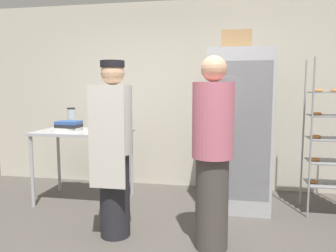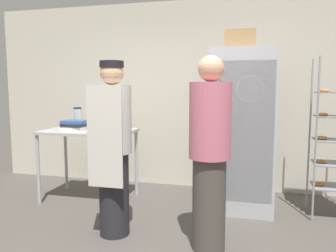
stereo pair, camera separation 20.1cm
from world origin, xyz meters
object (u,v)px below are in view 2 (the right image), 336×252
donut_box (119,127)px  person_baker (113,146)px  cardboard_storage_box (240,40)px  person_customer (210,153)px  refrigerator (242,131)px  binder_stack (74,125)px  blender_pitcher (78,119)px

donut_box → person_baker: bearing=-71.2°
person_baker → cardboard_storage_box: bearing=42.4°
person_baker → person_customer: size_ratio=0.99×
cardboard_storage_box → person_customer: 1.63m
cardboard_storage_box → refrigerator: bearing=-21.8°
refrigerator → person_baker: bearing=-139.3°
refrigerator → cardboard_storage_box: bearing=158.2°
person_customer → person_baker: bearing=175.7°
cardboard_storage_box → binder_stack: bearing=-173.7°
cardboard_storage_box → person_baker: size_ratio=0.20×
person_customer → refrigerator: bearing=77.1°
donut_box → cardboard_storage_box: bearing=4.9°
donut_box → person_customer: bearing=-38.3°
cardboard_storage_box → person_customer: size_ratio=0.20×
refrigerator → blender_pitcher: (-2.24, 0.09, 0.09)m
refrigerator → person_customer: refrigerator is taller
donut_box → blender_pitcher: blender_pitcher is taller
person_baker → binder_stack: bearing=137.1°
blender_pitcher → person_customer: bearing=-31.4°
refrigerator → binder_stack: size_ratio=6.39×
refrigerator → cardboard_storage_box: cardboard_storage_box is taller
blender_pitcher → binder_stack: size_ratio=0.93×
donut_box → cardboard_storage_box: cardboard_storage_box is taller
refrigerator → person_customer: size_ratio=1.10×
blender_pitcher → person_baker: bearing=-48.1°
binder_stack → donut_box: bearing=9.8°
blender_pitcher → cardboard_storage_box: 2.41m
person_baker → donut_box: bearing=108.8°
refrigerator → cardboard_storage_box: size_ratio=5.48×
binder_stack → person_customer: bearing=-26.1°
binder_stack → cardboard_storage_box: 2.34m
person_baker → refrigerator: bearing=40.7°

